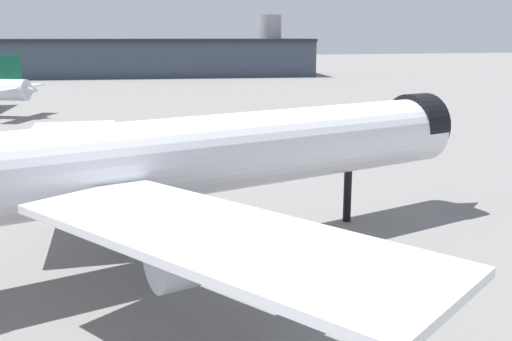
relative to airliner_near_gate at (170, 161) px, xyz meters
name	(u,v)px	position (x,y,z in m)	size (l,w,h in m)	color
ground	(195,248)	(2.09, 1.84, -8.12)	(900.00, 900.00, 0.00)	slate
airliner_near_gate	(170,161)	(0.00, 0.00, 0.00)	(63.02, 56.26, 18.43)	white
terminal_building	(112,57)	(5.52, 214.61, 0.08)	(179.73, 55.69, 26.10)	#3D4756
service_truck_front	(8,165)	(-16.12, 33.53, -6.53)	(5.93, 4.64, 3.00)	black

